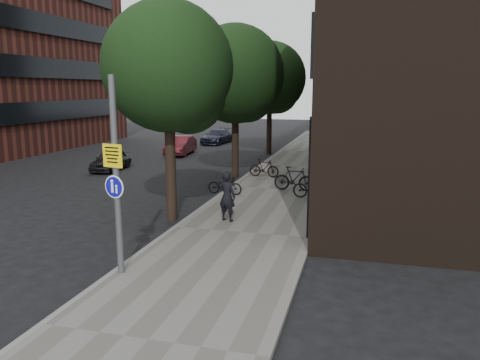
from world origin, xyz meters
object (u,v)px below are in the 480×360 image
(signpost, at_px, (116,176))
(parked_bike_facade_near, at_px, (314,187))
(pedestrian, at_px, (227,196))
(parked_car_near, at_px, (111,160))

(signpost, relative_size, parked_bike_facade_near, 2.66)
(pedestrian, xyz_separation_m, parked_car_near, (-9.46, 8.69, -0.41))
(parked_car_near, bearing_deg, pedestrian, -48.55)
(signpost, height_order, parked_bike_facade_near, signpost)
(parked_bike_facade_near, bearing_deg, pedestrian, 155.48)
(parked_car_near, bearing_deg, signpost, -65.15)
(signpost, relative_size, pedestrian, 2.76)
(pedestrian, bearing_deg, signpost, 92.62)
(pedestrian, height_order, parked_bike_facade_near, pedestrian)
(parked_bike_facade_near, bearing_deg, signpost, 165.14)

